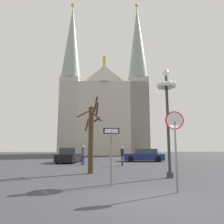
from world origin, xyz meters
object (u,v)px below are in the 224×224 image
street_lamp (167,98)px  cathedral (105,111)px  bare_tree (91,135)px  stop_sign (175,136)px  parked_car_far_black (70,155)px  pedestrian_standing (122,154)px  parked_car_near_navy (144,155)px  one_way_arrow_sign (111,148)px  pedestrian_walking (83,153)px

street_lamp → cathedral: bearing=94.6°
cathedral → bare_tree: size_ratio=6.36×
stop_sign → parked_car_far_black: stop_sign is taller
parked_car_far_black → pedestrian_standing: bearing=-41.8°
parked_car_far_black → cathedral: bearing=78.9°
cathedral → street_lamp: (2.71, -33.51, -4.60)m
parked_car_far_black → pedestrian_standing: 6.88m
bare_tree → cathedral: bearing=86.9°
parked_car_near_navy → pedestrian_standing: bearing=-118.4°
stop_sign → parked_car_near_navy: bearing=82.3°
parked_car_near_navy → bare_tree: bearing=-117.7°
stop_sign → pedestrian_standing: (-0.86, 11.01, -1.08)m
one_way_arrow_sign → parked_car_near_navy: size_ratio=0.54×
street_lamp → pedestrian_standing: (-1.85, 7.15, -3.42)m
cathedral → one_way_arrow_sign: (-0.64, -35.88, -7.42)m
cathedral → bare_tree: 32.11m
street_lamp → bare_tree: (-4.41, 2.13, -2.03)m
stop_sign → one_way_arrow_sign: stop_sign is taller
parked_car_far_black → one_way_arrow_sign: bearing=-75.6°
cathedral → stop_sign: (1.72, -37.36, -6.94)m
parked_car_near_navy → pedestrian_standing: pedestrian_standing is taller
pedestrian_standing → street_lamp: bearing=-75.5°
pedestrian_walking → pedestrian_standing: 3.72m
parked_car_far_black → pedestrian_walking: bearing=-64.2°
pedestrian_walking → parked_car_near_navy: bearing=34.3°
bare_tree → parked_car_near_navy: bearing=62.3°
cathedral → parked_car_near_navy: (3.98, -20.59, -8.36)m
parked_car_near_navy → pedestrian_walking: (-6.63, -4.52, 0.42)m
stop_sign → pedestrian_walking: bearing=109.6°
pedestrian_walking → one_way_arrow_sign: bearing=-79.4°
pedestrian_walking → bare_tree: bearing=-81.3°
stop_sign → street_lamp: bearing=75.6°
bare_tree → pedestrian_walking: (-0.95, 6.26, -1.31)m
cathedral → bare_tree: bearing=-93.1°
parked_car_far_black → pedestrian_standing: (5.12, -4.58, 0.29)m
one_way_arrow_sign → street_lamp: size_ratio=0.41×
bare_tree → parked_car_near_navy: bare_tree is taller
one_way_arrow_sign → pedestrian_walking: size_ratio=1.40×
stop_sign → pedestrian_standing: 11.09m
parked_car_far_black → bare_tree: bearing=-75.0°
stop_sign → parked_car_far_black: size_ratio=0.65×
cathedral → pedestrian_walking: cathedral is taller
stop_sign → bare_tree: 6.90m
cathedral → parked_car_near_navy: size_ratio=6.82×
parked_car_far_black → parked_car_near_navy: bearing=8.2°
cathedral → pedestrian_walking: bearing=-96.0°
cathedral → one_way_arrow_sign: size_ratio=12.62×
parked_car_near_navy → pedestrian_standing: (-3.12, -5.77, 0.35)m
parked_car_far_black → street_lamp: bearing=-59.3°
one_way_arrow_sign → pedestrian_standing: one_way_arrow_sign is taller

